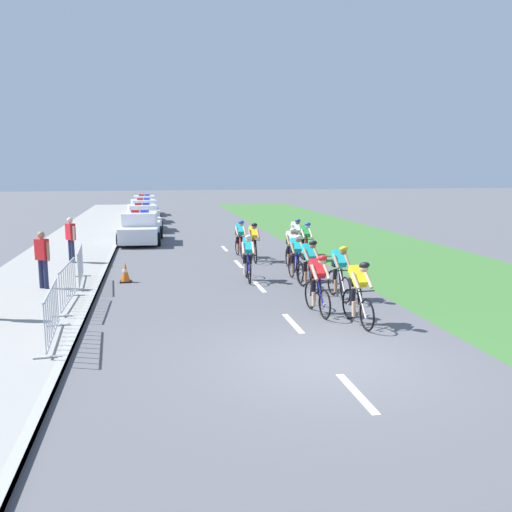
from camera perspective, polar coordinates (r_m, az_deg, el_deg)
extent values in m
plane|color=#56565B|center=(10.41, 7.49, -10.90)|extent=(160.00, 160.00, 0.00)
cube|color=gray|center=(23.77, -19.30, 0.28)|extent=(3.72, 60.00, 0.12)
cube|color=#9E9E99|center=(23.58, -15.02, 0.43)|extent=(0.16, 60.00, 0.13)
cube|color=#3D7033|center=(25.51, 11.89, 1.06)|extent=(7.00, 60.00, 0.01)
cube|color=white|center=(9.06, 10.66, -14.12)|extent=(0.14, 1.60, 0.01)
cube|color=white|center=(12.64, 3.96, -7.15)|extent=(0.14, 1.60, 0.01)
cube|color=white|center=(16.41, 0.36, -3.27)|extent=(0.14, 1.60, 0.01)
cube|color=white|center=(20.27, -1.86, -0.85)|extent=(0.14, 1.60, 0.01)
cube|color=white|center=(24.18, -3.36, 0.80)|extent=(0.14, 1.60, 0.01)
torus|color=black|center=(12.22, 11.73, -6.16)|extent=(0.08, 0.73, 0.72)
cylinder|color=#99999E|center=(12.22, 11.73, -6.16)|extent=(0.06, 0.06, 0.06)
torus|color=black|center=(13.09, 9.84, -5.06)|extent=(0.08, 0.73, 0.72)
cylinder|color=#99999E|center=(13.09, 9.84, -5.06)|extent=(0.06, 0.06, 0.06)
cylinder|color=white|center=(12.48, 10.92, -3.26)|extent=(0.06, 0.55, 0.04)
cylinder|color=white|center=(12.40, 11.21, -4.89)|extent=(0.07, 0.48, 0.63)
cylinder|color=white|center=(12.73, 10.50, -4.41)|extent=(0.04, 0.04, 0.65)
cylinder|color=black|center=(12.18, 11.61, -3.69)|extent=(0.42, 0.05, 0.03)
cube|color=black|center=(12.65, 10.55, -2.89)|extent=(0.11, 0.22, 0.05)
cube|color=yellow|center=(12.50, 10.81, -2.11)|extent=(0.31, 0.55, 0.47)
cube|color=black|center=(12.64, 10.57, -2.73)|extent=(0.29, 0.21, 0.18)
cylinder|color=black|center=(12.70, 10.99, -4.26)|extent=(0.12, 0.23, 0.40)
cylinder|color=tan|center=(12.70, 11.10, -5.50)|extent=(0.10, 0.16, 0.36)
cylinder|color=black|center=(12.63, 10.25, -4.32)|extent=(0.12, 0.17, 0.40)
cylinder|color=tan|center=(12.62, 10.36, -5.57)|extent=(0.10, 0.13, 0.36)
cylinder|color=tan|center=(12.39, 11.89, -2.49)|extent=(0.10, 0.40, 0.35)
cylinder|color=tan|center=(12.25, 10.54, -2.58)|extent=(0.10, 0.40, 0.35)
sphere|color=tan|center=(12.19, 11.43, -1.28)|extent=(0.19, 0.19, 0.19)
ellipsoid|color=black|center=(12.17, 11.46, -0.98)|extent=(0.25, 0.33, 0.24)
torus|color=black|center=(12.98, 7.33, -5.12)|extent=(0.09, 0.73, 0.72)
cylinder|color=#99999E|center=(12.98, 7.33, -5.12)|extent=(0.06, 0.06, 0.06)
torus|color=black|center=(13.89, 5.78, -4.14)|extent=(0.09, 0.73, 0.72)
cylinder|color=#99999E|center=(13.89, 5.78, -4.14)|extent=(0.06, 0.06, 0.06)
cylinder|color=#1E1E99|center=(13.27, 6.65, -2.41)|extent=(0.07, 0.55, 0.04)
cylinder|color=#1E1E99|center=(13.18, 6.90, -3.93)|extent=(0.07, 0.48, 0.63)
cylinder|color=#1E1E99|center=(13.51, 6.32, -3.50)|extent=(0.04, 0.04, 0.65)
cylinder|color=black|center=(12.95, 7.21, -2.79)|extent=(0.42, 0.06, 0.03)
cube|color=black|center=(13.44, 6.34, -2.07)|extent=(0.11, 0.23, 0.05)
cube|color=red|center=(13.29, 6.55, -1.33)|extent=(0.32, 0.57, 0.45)
cube|color=black|center=(13.43, 6.36, -1.91)|extent=(0.29, 0.22, 0.18)
cylinder|color=black|center=(13.48, 6.77, -3.37)|extent=(0.12, 0.23, 0.40)
cylinder|color=tan|center=(13.47, 6.87, -4.53)|extent=(0.10, 0.16, 0.36)
cylinder|color=black|center=(13.42, 6.05, -3.41)|extent=(0.12, 0.18, 0.40)
cylinder|color=tan|center=(13.41, 6.15, -4.59)|extent=(0.10, 0.13, 0.36)
cylinder|color=tan|center=(13.16, 7.53, -1.67)|extent=(0.10, 0.41, 0.35)
cylinder|color=tan|center=(13.05, 6.23, -1.75)|extent=(0.10, 0.41, 0.35)
sphere|color=tan|center=(12.97, 7.05, -0.52)|extent=(0.19, 0.19, 0.19)
ellipsoid|color=red|center=(12.95, 7.07, -0.25)|extent=(0.25, 0.33, 0.24)
torus|color=black|center=(14.53, 9.51, -3.61)|extent=(0.06, 0.72, 0.72)
cylinder|color=#99999E|center=(14.53, 9.51, -3.61)|extent=(0.06, 0.06, 0.06)
torus|color=black|center=(15.44, 8.13, -2.81)|extent=(0.06, 0.72, 0.72)
cylinder|color=#99999E|center=(15.44, 8.13, -2.81)|extent=(0.06, 0.06, 0.06)
cylinder|color=white|center=(14.84, 8.92, -1.21)|extent=(0.05, 0.55, 0.04)
cylinder|color=white|center=(14.74, 9.13, -2.57)|extent=(0.05, 0.48, 0.63)
cylinder|color=white|center=(15.08, 8.62, -2.21)|extent=(0.04, 0.04, 0.65)
cylinder|color=black|center=(14.52, 9.42, -1.53)|extent=(0.42, 0.04, 0.03)
cube|color=black|center=(15.01, 8.65, -0.92)|extent=(0.11, 0.22, 0.05)
cube|color=#19B2B7|center=(14.86, 8.84, -0.25)|extent=(0.29, 0.55, 0.45)
cube|color=black|center=(15.00, 8.67, -0.78)|extent=(0.28, 0.21, 0.18)
cylinder|color=black|center=(15.05, 9.02, -2.09)|extent=(0.12, 0.23, 0.40)
cylinder|color=#9E7051|center=(15.03, 9.11, -3.13)|extent=(0.09, 0.16, 0.36)
cylinder|color=black|center=(14.98, 8.38, -2.12)|extent=(0.11, 0.17, 0.40)
cylinder|color=#9E7051|center=(14.96, 8.46, -3.17)|extent=(0.09, 0.12, 0.36)
cylinder|color=#9E7051|center=(14.73, 9.72, -0.55)|extent=(0.09, 0.40, 0.35)
cylinder|color=#9E7051|center=(14.62, 8.55, -0.60)|extent=(0.09, 0.40, 0.35)
sphere|color=#9E7051|center=(14.55, 9.29, 0.49)|extent=(0.19, 0.19, 0.19)
ellipsoid|color=yellow|center=(14.53, 9.31, 0.74)|extent=(0.24, 0.32, 0.24)
torus|color=black|center=(15.56, 6.33, -2.68)|extent=(0.12, 0.72, 0.72)
cylinder|color=#99999E|center=(15.56, 6.33, -2.68)|extent=(0.07, 0.07, 0.06)
torus|color=black|center=(16.46, 4.94, -1.99)|extent=(0.12, 0.72, 0.72)
cylinder|color=#99999E|center=(16.46, 4.94, -1.99)|extent=(0.07, 0.07, 0.06)
cylinder|color=#B21919|center=(15.86, 5.72, -0.46)|extent=(0.10, 0.55, 0.04)
cylinder|color=#B21919|center=(15.76, 5.95, -1.72)|extent=(0.09, 0.48, 0.63)
cylinder|color=#B21919|center=(16.10, 5.42, -1.41)|extent=(0.04, 0.04, 0.65)
cylinder|color=black|center=(15.55, 6.22, -0.74)|extent=(0.42, 0.07, 0.03)
cube|color=black|center=(16.04, 5.44, -0.20)|extent=(0.12, 0.23, 0.05)
cube|color=#19B2B7|center=(15.89, 5.63, 0.44)|extent=(0.34, 0.57, 0.47)
cube|color=black|center=(16.02, 5.46, -0.07)|extent=(0.30, 0.23, 0.18)
cylinder|color=black|center=(16.07, 5.81, -1.29)|extent=(0.13, 0.23, 0.40)
cylinder|color=#9E7051|center=(16.05, 5.90, -2.26)|extent=(0.11, 0.16, 0.36)
cylinder|color=black|center=(16.00, 5.21, -1.32)|extent=(0.13, 0.18, 0.40)
cylinder|color=#9E7051|center=(15.98, 5.31, -2.31)|extent=(0.10, 0.13, 0.36)
cylinder|color=#9E7051|center=(15.77, 6.46, 0.17)|extent=(0.12, 0.41, 0.35)
cylinder|color=#9E7051|center=(15.64, 5.39, 0.11)|extent=(0.12, 0.41, 0.35)
sphere|color=#9E7051|center=(15.58, 6.07, 1.15)|extent=(0.19, 0.19, 0.19)
ellipsoid|color=black|center=(15.57, 6.09, 1.38)|extent=(0.26, 0.34, 0.24)
torus|color=black|center=(16.82, 4.70, -1.75)|extent=(0.05, 0.72, 0.72)
cylinder|color=#99999E|center=(16.82, 4.70, -1.75)|extent=(0.06, 0.06, 0.06)
torus|color=black|center=(17.76, 3.80, -1.14)|extent=(0.05, 0.72, 0.72)
cylinder|color=#99999E|center=(17.76, 3.80, -1.14)|extent=(0.06, 0.06, 0.06)
cylinder|color=#1E1E99|center=(17.15, 4.30, 0.30)|extent=(0.04, 0.55, 0.04)
cylinder|color=#1E1E99|center=(17.04, 4.45, -0.87)|extent=(0.04, 0.48, 0.63)
cylinder|color=#1E1E99|center=(17.39, 4.11, -0.59)|extent=(0.04, 0.04, 0.65)
cylinder|color=black|center=(16.82, 4.63, 0.05)|extent=(0.42, 0.03, 0.03)
cube|color=black|center=(17.34, 4.13, 0.53)|extent=(0.10, 0.22, 0.05)
cube|color=#19B2B7|center=(17.19, 4.25, 1.13)|extent=(0.29, 0.55, 0.45)
cube|color=black|center=(17.32, 4.14, 0.66)|extent=(0.28, 0.20, 0.18)
cylinder|color=black|center=(17.35, 4.45, -0.48)|extent=(0.11, 0.22, 0.40)
cylinder|color=#9E7051|center=(17.32, 4.52, -1.38)|extent=(0.09, 0.15, 0.36)
cylinder|color=black|center=(17.30, 3.88, -0.50)|extent=(0.11, 0.17, 0.40)
cylinder|color=#9E7051|center=(17.28, 3.94, -1.41)|extent=(0.09, 0.12, 0.36)
cylinder|color=#9E7051|center=(17.03, 4.96, 0.88)|extent=(0.08, 0.40, 0.35)
cylinder|color=#9E7051|center=(16.95, 3.92, 0.85)|extent=(0.08, 0.40, 0.35)
sphere|color=#9E7051|center=(16.87, 4.53, 1.79)|extent=(0.19, 0.19, 0.19)
ellipsoid|color=white|center=(16.85, 4.54, 2.01)|extent=(0.23, 0.32, 0.24)
torus|color=black|center=(16.75, -0.71, -1.76)|extent=(0.10, 0.73, 0.72)
cylinder|color=#99999E|center=(16.75, -0.71, -1.76)|extent=(0.06, 0.06, 0.06)
torus|color=black|center=(17.73, -1.05, -1.14)|extent=(0.10, 0.73, 0.72)
cylinder|color=#99999E|center=(17.73, -1.05, -1.14)|extent=(0.06, 0.06, 0.06)
cylinder|color=#1E1E99|center=(17.10, -0.88, 0.30)|extent=(0.08, 0.55, 0.04)
cylinder|color=#1E1E99|center=(16.98, -0.81, -0.87)|extent=(0.08, 0.48, 0.63)
cylinder|color=#1E1E99|center=(17.35, -0.94, -0.59)|extent=(0.04, 0.04, 0.65)
cylinder|color=black|center=(16.76, -0.75, 0.05)|extent=(0.42, 0.06, 0.03)
cube|color=black|center=(17.29, -0.94, 0.53)|extent=(0.12, 0.23, 0.05)
cube|color=#19B2B7|center=(17.14, -0.90, 1.13)|extent=(0.32, 0.56, 0.47)
cube|color=black|center=(17.28, -0.94, 0.66)|extent=(0.29, 0.22, 0.18)
cylinder|color=black|center=(17.29, -0.62, -0.49)|extent=(0.13, 0.23, 0.40)
cylinder|color=beige|center=(17.26, -0.59, -1.40)|extent=(0.10, 0.16, 0.36)
cylinder|color=black|center=(17.27, -1.22, -0.50)|extent=(0.12, 0.18, 0.40)
cylinder|color=beige|center=(17.24, -1.19, -1.41)|extent=(0.10, 0.13, 0.36)
cylinder|color=beige|center=(16.95, -0.29, 0.87)|extent=(0.11, 0.41, 0.35)
cylinder|color=beige|center=(16.92, -1.37, 0.85)|extent=(0.11, 0.41, 0.35)
sphere|color=beige|center=(16.81, -0.80, 1.80)|extent=(0.19, 0.19, 0.19)
ellipsoid|color=white|center=(16.79, -0.80, 2.01)|extent=(0.25, 0.33, 0.24)
torus|color=black|center=(18.72, 4.10, -0.61)|extent=(0.07, 0.72, 0.72)
cylinder|color=#99999E|center=(18.72, 4.10, -0.61)|extent=(0.06, 0.06, 0.06)
torus|color=black|center=(19.68, 3.43, -0.11)|extent=(0.07, 0.72, 0.72)
cylinder|color=#99999E|center=(19.68, 3.43, -0.11)|extent=(0.06, 0.06, 0.06)
cylinder|color=#B21919|center=(19.07, 3.80, 1.22)|extent=(0.05, 0.55, 0.04)
cylinder|color=#B21919|center=(18.95, 3.91, 0.17)|extent=(0.05, 0.48, 0.63)
cylinder|color=#B21919|center=(19.30, 3.66, 0.41)|extent=(0.04, 0.04, 0.65)
cylinder|color=black|center=(18.73, 4.04, 1.01)|extent=(0.42, 0.04, 0.03)
cube|color=black|center=(19.25, 3.67, 1.42)|extent=(0.11, 0.22, 0.05)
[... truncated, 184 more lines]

